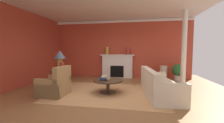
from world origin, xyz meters
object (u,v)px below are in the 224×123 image
armchair_near_window (55,86)px  side_table (60,78)px  vase_mantel_right (128,51)px  table_lamp (60,56)px  fireplace (117,67)px  vase_mantel_left (107,51)px  coffee_table (108,83)px  sofa (159,87)px  potted_plant (178,71)px  vase_on_side_table (62,67)px  vase_tall_corner (163,73)px

armchair_near_window → side_table: bearing=108.3°
vase_mantel_right → table_lamp: bearing=-132.8°
fireplace → vase_mantel_left: vase_mantel_left is taller
coffee_table → fireplace: bearing=91.1°
sofa → potted_plant: size_ratio=2.63×
sofa → vase_mantel_left: 3.74m
side_table → vase_mantel_left: bearing=63.7°
fireplace → armchair_near_window: (-1.56, -3.36, -0.28)m
coffee_table → potted_plant: size_ratio=1.20×
armchair_near_window → vase_on_side_table: (-0.10, 0.64, 0.55)m
coffee_table → vase_on_side_table: bearing=177.9°
table_lamp → vase_on_side_table: (0.15, -0.12, -0.36)m
fireplace → vase_tall_corner: size_ratio=2.52×
vase_on_side_table → potted_plant: 5.06m
sofa → vase_mantel_left: size_ratio=5.52×
table_lamp → vase_mantel_right: 3.48m
vase_mantel_right → vase_on_side_table: bearing=-129.6°
sofa → coffee_table: (-1.65, 0.02, 0.04)m
vase_mantel_right → coffee_table: bearing=-100.3°
armchair_near_window → coffee_table: size_ratio=0.95×
table_lamp → vase_on_side_table: table_lamp is taller
table_lamp → vase_tall_corner: size_ratio=1.05×
armchair_near_window → potted_plant: size_ratio=1.14×
vase_mantel_left → vase_on_side_table: bearing=-112.5°
fireplace → potted_plant: bearing=-10.7°
armchair_near_window → potted_plant: 5.27m
vase_tall_corner → vase_on_side_table: bearing=-148.6°
vase_on_side_table → vase_mantel_left: vase_mantel_left is taller
potted_plant → vase_mantel_right: bearing=168.0°
armchair_near_window → coffee_table: bearing=19.7°
sofa → coffee_table: sofa is taller
sofa → side_table: sofa is taller
fireplace → vase_tall_corner: 2.33m
armchair_near_window → vase_mantel_right: 4.08m
sofa → vase_tall_corner: (0.60, 2.51, 0.06)m
coffee_table → vase_on_side_table: vase_on_side_table is taller
side_table → potted_plant: 5.14m
side_table → potted_plant: size_ratio=0.84×
fireplace → armchair_near_window: 3.71m
sofa → vase_mantel_right: vase_mantel_right is taller
fireplace → sofa: size_ratio=0.82×
sofa → armchair_near_window: bearing=-170.4°
vase_on_side_table → table_lamp: bearing=141.3°
armchair_near_window → vase_tall_corner: bearing=38.4°
coffee_table → potted_plant: (2.85, 2.23, 0.16)m
vase_on_side_table → potted_plant: size_ratio=0.39×
vase_on_side_table → potted_plant: bearing=25.4°
sofa → vase_on_side_table: (-3.37, 0.09, 0.56)m
vase_tall_corner → potted_plant: (0.60, -0.25, 0.14)m
sofa → vase_tall_corner: 2.58m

